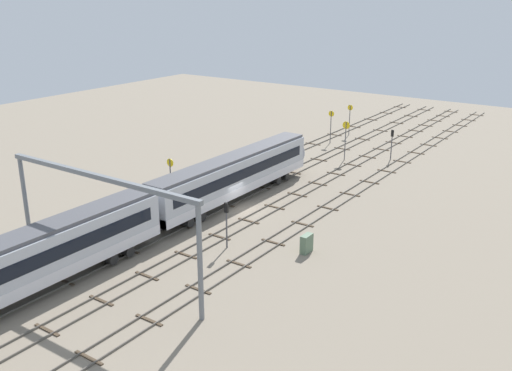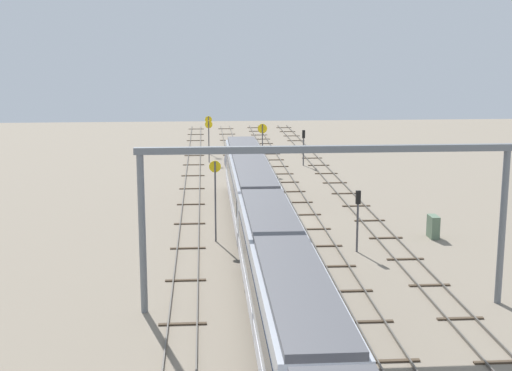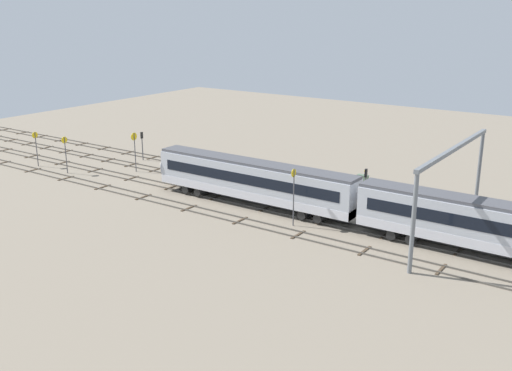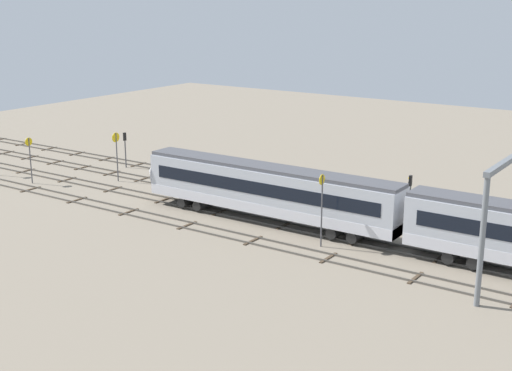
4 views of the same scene
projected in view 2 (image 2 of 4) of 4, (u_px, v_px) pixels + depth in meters
ground_plane at (280, 223)px, 56.86m from camera, size 144.67×144.67×0.00m
track_near_foreground at (370, 220)px, 57.34m from camera, size 128.67×2.40×0.16m
track_second_near at (310, 221)px, 57.01m from camera, size 128.67×2.40×0.16m
track_with_train at (250, 222)px, 56.68m from camera, size 128.67×2.40×0.16m
track_second_far at (190, 223)px, 56.35m from camera, size 128.67×2.40×0.16m
train at (281, 286)px, 34.14m from camera, size 75.20×3.24×4.80m
overhead_gantry at (326, 186)px, 37.61m from camera, size 0.40×19.48×8.65m
speed_sign_near_foreground at (215, 192)px, 50.87m from camera, size 0.14×0.81×5.74m
speed_sign_mid_trackside at (262, 140)px, 78.04m from camera, size 0.14×1.00×5.16m
speed_sign_far_trackside at (209, 130)px, 90.31m from camera, size 0.14×0.85×4.70m
speed_sign_distant_end at (209, 136)px, 84.28m from camera, size 0.14×0.86×4.80m
signal_light_trackside_approach at (358, 212)px, 48.52m from camera, size 0.31×0.32×4.17m
signal_light_trackside_departure at (304, 142)px, 82.16m from camera, size 0.31×0.32×3.99m
relay_cabinet at (433, 227)px, 52.35m from camera, size 1.32×0.60×1.62m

